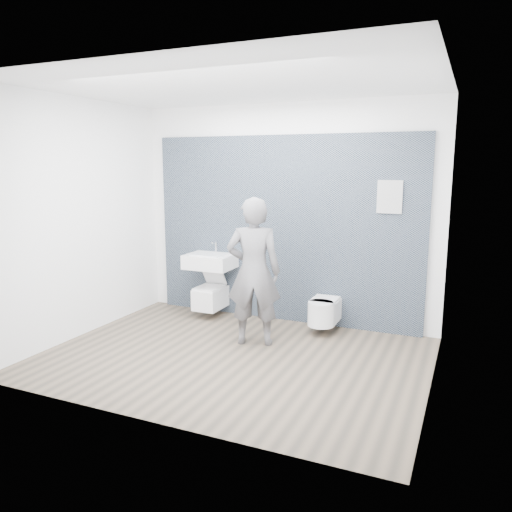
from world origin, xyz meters
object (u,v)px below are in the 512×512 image
at_px(washbasin, 210,261).
at_px(toilet_square, 211,296).
at_px(toilet_rounded, 323,312).
at_px(visitor, 254,272).

xyz_separation_m(washbasin, toilet_square, (0.00, -0.00, -0.49)).
xyz_separation_m(washbasin, toilet_rounded, (1.59, -0.04, -0.50)).
relative_size(toilet_square, toilet_rounded, 1.10).
xyz_separation_m(toilet_rounded, visitor, (-0.63, -0.69, 0.58)).
height_order(washbasin, visitor, visitor).
bearing_deg(toilet_rounded, toilet_square, 178.63).
xyz_separation_m(toilet_square, toilet_rounded, (1.59, -0.04, -0.01)).
height_order(washbasin, toilet_rounded, washbasin).
xyz_separation_m(toilet_square, visitor, (0.96, -0.73, 0.57)).
bearing_deg(toilet_rounded, visitor, -132.26).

